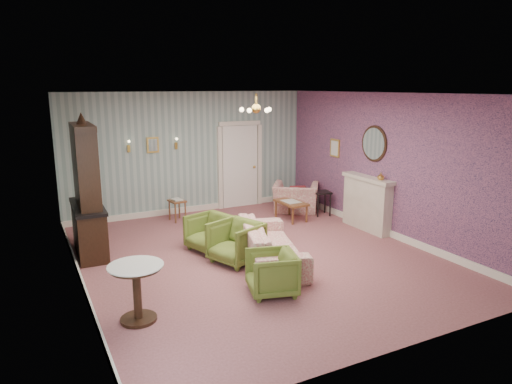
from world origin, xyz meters
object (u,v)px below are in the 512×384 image
olive_chair_c (210,231)px  fireplace (367,203)px  side_table_black (322,203)px  olive_chair_b (236,240)px  sofa_chintz (270,237)px  pedestal_table (137,293)px  wingback_chair (296,193)px  coffee_table (291,210)px  olive_chair_a (272,271)px  dresser (86,187)px

olive_chair_c → fireplace: (3.47, -0.32, 0.21)m
side_table_black → olive_chair_b: bearing=-149.2°
fireplace → olive_chair_c: bearing=174.7°
fireplace → side_table_black: (-0.21, 1.37, -0.29)m
sofa_chintz → pedestal_table: sofa_chintz is taller
wingback_chair → pedestal_table: size_ratio=1.36×
fireplace → wingback_chair: bearing=106.0°
sofa_chintz → side_table_black: (2.54, 2.09, -0.16)m
olive_chair_c → sofa_chintz: size_ratio=0.32×
sofa_chintz → coffee_table: (1.70, 2.10, -0.23)m
wingback_chair → side_table_black: wingback_chair is taller
olive_chair_a → sofa_chintz: 1.30m
coffee_table → pedestal_table: pedestal_table is taller
side_table_black → pedestal_table: 6.02m
olive_chair_b → coffee_table: (2.24, 1.86, -0.18)m
pedestal_table → wingback_chair: bearing=38.4°
coffee_table → wingback_chair: bearing=50.0°
sofa_chintz → coffee_table: 2.71m
wingback_chair → dresser: (-4.95, -0.82, 0.79)m
dresser → pedestal_table: (0.19, -2.96, -0.87)m
wingback_chair → dresser: 5.08m
olive_chair_c → pedestal_table: pedestal_table is taller
olive_chair_c → sofa_chintz: bearing=16.9°
sofa_chintz → fireplace: (2.75, 0.73, 0.13)m
olive_chair_c → side_table_black: 3.43m
olive_chair_c → wingback_chair: wingback_chair is taller
olive_chair_a → olive_chair_b: bearing=-167.1°
olive_chair_c → dresser: bearing=-129.7°
olive_chair_b → olive_chair_c: 0.82m
olive_chair_a → olive_chair_c: size_ratio=0.95×
side_table_black → coffee_table: bearing=179.1°
olive_chair_b → side_table_black: 3.60m
olive_chair_b → wingback_chair: (2.73, 2.44, 0.07)m
fireplace → side_table_black: 1.41m
olive_chair_c → olive_chair_b: bearing=-5.3°
sofa_chintz → fireplace: 2.85m
olive_chair_c → side_table_black: olive_chair_c is taller
coffee_table → side_table_black: size_ratio=1.46×
sofa_chintz → coffee_table: sofa_chintz is taller
olive_chair_b → dresser: size_ratio=0.32×
coffee_table → side_table_black: (0.84, -0.01, 0.07)m
dresser → coffee_table: size_ratio=2.97×
olive_chair_c → coffee_table: 2.65m
olive_chair_c → fireplace: fireplace is taller
fireplace → sofa_chintz: bearing=-165.2°
olive_chair_b → wingback_chair: size_ratio=0.75×
sofa_chintz → wingback_chair: 3.47m
fireplace → pedestal_table: 5.62m
wingback_chair → side_table_black: 0.71m
side_table_black → sofa_chintz: bearing=-140.5°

